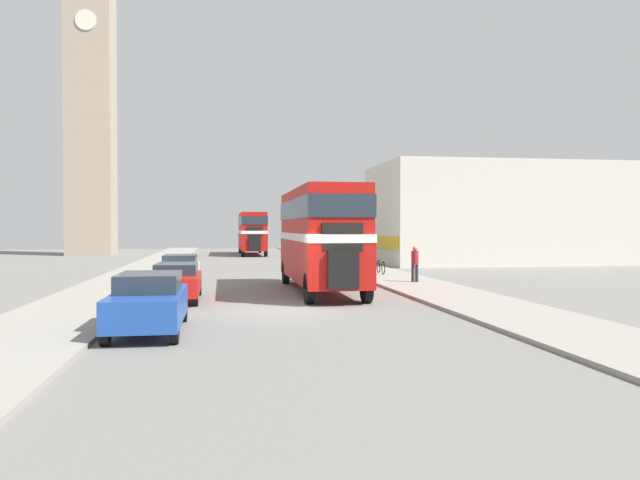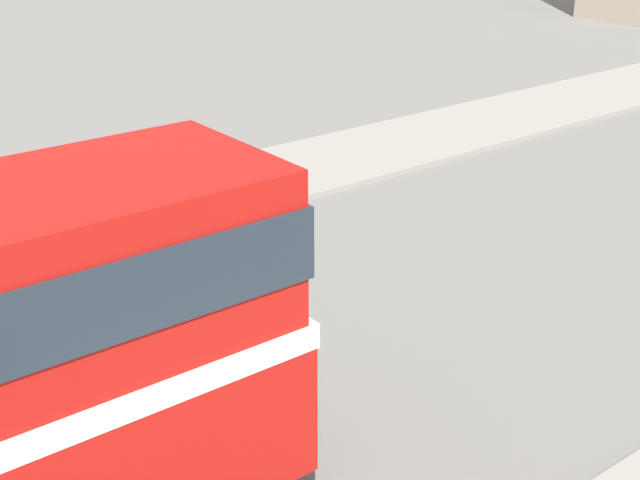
{
  "view_description": "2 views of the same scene",
  "coord_description": "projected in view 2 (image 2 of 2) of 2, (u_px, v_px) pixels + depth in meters",
  "views": [
    {
      "loc": [
        -2.05,
        -20.21,
        2.7
      ],
      "look_at": [
        2.01,
        5.46,
        2.17
      ],
      "focal_mm": 35.0,
      "sensor_mm": 36.0,
      "label": 1
    },
    {
      "loc": [
        9.92,
        5.19,
        7.16
      ],
      "look_at": [
        0.0,
        12.92,
        1.69
      ],
      "focal_mm": 50.0,
      "sensor_mm": 36.0,
      "label": 2
    }
  ],
  "objects": [
    {
      "name": "car_parked_far",
      "position": [
        5.0,
        270.0,
        14.92
      ],
      "size": [
        1.67,
        4.09,
        1.42
      ],
      "color": "white",
      "rests_on": "ground_plane"
    }
  ]
}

